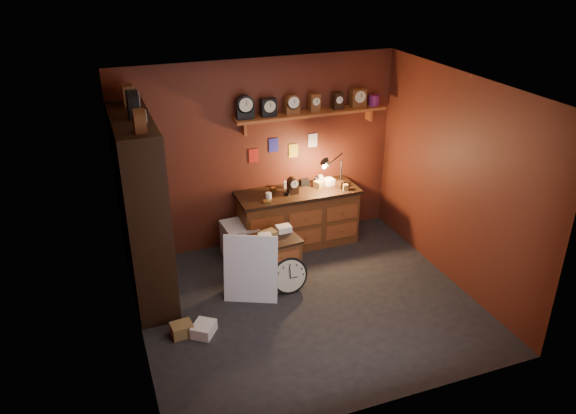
{
  "coord_description": "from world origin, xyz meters",
  "views": [
    {
      "loc": [
        -2.24,
        -5.33,
        4.1
      ],
      "look_at": [
        -0.12,
        0.35,
        1.2
      ],
      "focal_mm": 35.0,
      "sensor_mm": 36.0,
      "label": 1
    }
  ],
  "objects_px": {
    "shelving_unit": "(139,203)",
    "low_cabinet": "(275,258)",
    "workbench": "(298,215)",
    "big_round_clock": "(289,275)"
  },
  "relations": [
    {
      "from": "low_cabinet",
      "to": "big_round_clock",
      "type": "height_order",
      "value": "low_cabinet"
    },
    {
      "from": "low_cabinet",
      "to": "big_round_clock",
      "type": "distance_m",
      "value": 0.3
    },
    {
      "from": "shelving_unit",
      "to": "low_cabinet",
      "type": "relative_size",
      "value": 3.41
    },
    {
      "from": "low_cabinet",
      "to": "shelving_unit",
      "type": "bearing_deg",
      "value": 160.25
    },
    {
      "from": "workbench",
      "to": "low_cabinet",
      "type": "relative_size",
      "value": 2.33
    },
    {
      "from": "shelving_unit",
      "to": "low_cabinet",
      "type": "height_order",
      "value": "shelving_unit"
    },
    {
      "from": "workbench",
      "to": "shelving_unit",
      "type": "bearing_deg",
      "value": -167.55
    },
    {
      "from": "low_cabinet",
      "to": "big_round_clock",
      "type": "xyz_separation_m",
      "value": [
        0.09,
        -0.26,
        -0.13
      ]
    },
    {
      "from": "workbench",
      "to": "big_round_clock",
      "type": "bearing_deg",
      "value": -116.35
    },
    {
      "from": "shelving_unit",
      "to": "workbench",
      "type": "distance_m",
      "value": 2.42
    }
  ]
}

